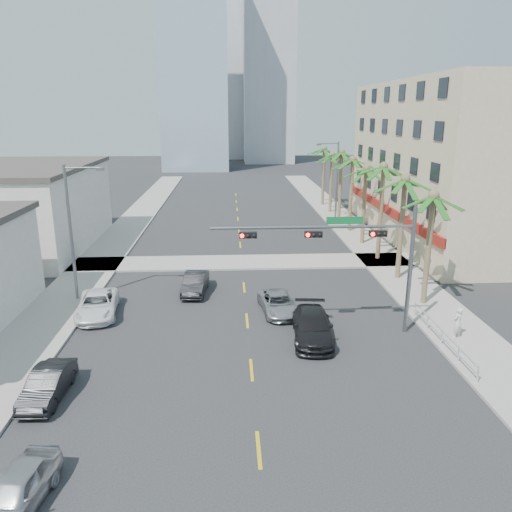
{
  "coord_description": "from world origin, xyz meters",
  "views": [
    {
      "loc": [
        -0.95,
        -17.84,
        12.11
      ],
      "look_at": [
        0.65,
        11.96,
        3.5
      ],
      "focal_mm": 35.0,
      "sensor_mm": 36.0,
      "label": 1
    }
  ],
  "objects_px": {
    "car_parked_mid": "(48,384)",
    "car_parked_far": "(97,305)",
    "car_parked_near": "(15,492)",
    "pedestrian": "(458,323)",
    "traffic_signal_mast": "(354,247)",
    "car_lane_center": "(278,303)",
    "car_lane_right": "(312,327)",
    "car_lane_left": "(195,283)"
  },
  "relations": [
    {
      "from": "car_parked_mid",
      "to": "traffic_signal_mast",
      "type": "bearing_deg",
      "value": 23.69
    },
    {
      "from": "car_lane_left",
      "to": "car_lane_center",
      "type": "bearing_deg",
      "value": -31.22
    },
    {
      "from": "car_parked_near",
      "to": "car_lane_right",
      "type": "bearing_deg",
      "value": 53.57
    },
    {
      "from": "car_lane_right",
      "to": "traffic_signal_mast",
      "type": "bearing_deg",
      "value": 22.14
    },
    {
      "from": "traffic_signal_mast",
      "to": "car_parked_far",
      "type": "relative_size",
      "value": 2.22
    },
    {
      "from": "traffic_signal_mast",
      "to": "car_parked_near",
      "type": "height_order",
      "value": "traffic_signal_mast"
    },
    {
      "from": "car_parked_mid",
      "to": "car_parked_far",
      "type": "height_order",
      "value": "car_parked_far"
    },
    {
      "from": "car_lane_right",
      "to": "pedestrian",
      "type": "relative_size",
      "value": 2.96
    },
    {
      "from": "car_parked_mid",
      "to": "car_lane_center",
      "type": "relative_size",
      "value": 0.9
    },
    {
      "from": "car_lane_left",
      "to": "car_lane_center",
      "type": "distance_m",
      "value": 6.68
    },
    {
      "from": "car_parked_far",
      "to": "pedestrian",
      "type": "bearing_deg",
      "value": -20.17
    },
    {
      "from": "car_parked_near",
      "to": "pedestrian",
      "type": "height_order",
      "value": "pedestrian"
    },
    {
      "from": "car_parked_mid",
      "to": "car_lane_left",
      "type": "bearing_deg",
      "value": 68.63
    },
    {
      "from": "car_lane_right",
      "to": "car_lane_left",
      "type": "bearing_deg",
      "value": 136.68
    },
    {
      "from": "car_lane_left",
      "to": "traffic_signal_mast",
      "type": "bearing_deg",
      "value": -33.22
    },
    {
      "from": "car_lane_left",
      "to": "pedestrian",
      "type": "bearing_deg",
      "value": -24.68
    },
    {
      "from": "car_lane_left",
      "to": "car_lane_center",
      "type": "xyz_separation_m",
      "value": [
        5.42,
        -3.91,
        -0.08
      ]
    },
    {
      "from": "car_parked_near",
      "to": "car_lane_center",
      "type": "height_order",
      "value": "car_parked_near"
    },
    {
      "from": "car_parked_near",
      "to": "car_lane_left",
      "type": "height_order",
      "value": "car_lane_left"
    },
    {
      "from": "car_parked_mid",
      "to": "pedestrian",
      "type": "relative_size",
      "value": 2.29
    },
    {
      "from": "car_lane_right",
      "to": "pedestrian",
      "type": "distance_m",
      "value": 7.95
    },
    {
      "from": "car_parked_near",
      "to": "car_parked_far",
      "type": "height_order",
      "value": "car_parked_far"
    },
    {
      "from": "traffic_signal_mast",
      "to": "car_parked_far",
      "type": "bearing_deg",
      "value": 167.28
    },
    {
      "from": "car_lane_center",
      "to": "pedestrian",
      "type": "distance_m",
      "value": 10.44
    },
    {
      "from": "traffic_signal_mast",
      "to": "car_parked_mid",
      "type": "height_order",
      "value": "traffic_signal_mast"
    },
    {
      "from": "car_parked_far",
      "to": "pedestrian",
      "type": "height_order",
      "value": "pedestrian"
    },
    {
      "from": "car_lane_center",
      "to": "car_lane_right",
      "type": "height_order",
      "value": "car_lane_right"
    },
    {
      "from": "car_lane_left",
      "to": "car_lane_center",
      "type": "height_order",
      "value": "car_lane_left"
    },
    {
      "from": "car_lane_left",
      "to": "car_lane_right",
      "type": "xyz_separation_m",
      "value": [
        6.94,
        -7.83,
        0.05
      ]
    },
    {
      "from": "traffic_signal_mast",
      "to": "car_lane_right",
      "type": "height_order",
      "value": "traffic_signal_mast"
    },
    {
      "from": "traffic_signal_mast",
      "to": "car_lane_center",
      "type": "distance_m",
      "value": 6.67
    },
    {
      "from": "car_parked_near",
      "to": "car_parked_far",
      "type": "distance_m",
      "value": 15.9
    },
    {
      "from": "traffic_signal_mast",
      "to": "car_parked_far",
      "type": "xyz_separation_m",
      "value": [
        -14.99,
        3.38,
        -4.37
      ]
    },
    {
      "from": "pedestrian",
      "to": "car_parked_near",
      "type": "bearing_deg",
      "value": -1.52
    },
    {
      "from": "car_parked_near",
      "to": "car_parked_mid",
      "type": "distance_m",
      "value": 6.62
    },
    {
      "from": "car_parked_near",
      "to": "pedestrian",
      "type": "relative_size",
      "value": 2.29
    },
    {
      "from": "car_lane_center",
      "to": "car_parked_near",
      "type": "bearing_deg",
      "value": -128.37
    },
    {
      "from": "traffic_signal_mast",
      "to": "car_parked_far",
      "type": "distance_m",
      "value": 15.97
    },
    {
      "from": "car_lane_center",
      "to": "car_parked_far",
      "type": "bearing_deg",
      "value": 172.84
    },
    {
      "from": "car_parked_mid",
      "to": "car_lane_right",
      "type": "xyz_separation_m",
      "value": [
        12.54,
        5.25,
        0.09
      ]
    },
    {
      "from": "car_parked_near",
      "to": "car_parked_mid",
      "type": "xyz_separation_m",
      "value": [
        -1.22,
        6.51,
        -0.02
      ]
    },
    {
      "from": "car_parked_near",
      "to": "car_parked_mid",
      "type": "relative_size",
      "value": 1.0
    }
  ]
}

